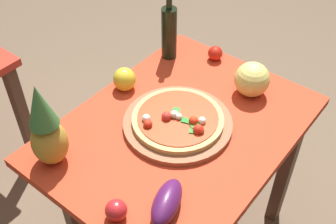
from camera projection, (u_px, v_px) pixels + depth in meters
name	position (u px, v px, depth m)	size (l,w,h in m)	color
display_table	(179.00, 142.00, 1.84)	(1.14, 0.85, 0.76)	brown
pizza_board	(177.00, 124.00, 1.76)	(0.46, 0.46, 0.03)	#935536
pizza	(178.00, 120.00, 1.74)	(0.39, 0.39, 0.06)	tan
wine_bottle	(169.00, 32.00, 2.05)	(0.08, 0.08, 0.37)	black
pineapple_left	(46.00, 130.00, 1.52)	(0.14, 0.14, 0.37)	#B38E31
melon	(252.00, 79.00, 1.87)	(0.16, 0.16, 0.16)	#E6D86F
bell_pepper	(125.00, 79.00, 1.92)	(0.10, 0.10, 0.11)	yellow
eggplant	(167.00, 202.00, 1.44)	(0.20, 0.09, 0.09)	#4B184C
tomato_at_corner	(215.00, 53.00, 2.10)	(0.07, 0.07, 0.07)	red
tomato_by_bottle	(116.00, 210.00, 1.42)	(0.08, 0.08, 0.08)	red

